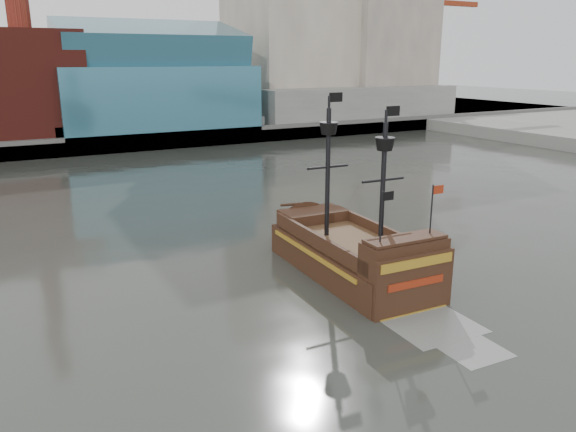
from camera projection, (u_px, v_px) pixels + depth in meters
ground at (360, 339)px, 27.30m from camera, size 400.00×400.00×0.00m
promenade_far at (71, 126)px, 104.77m from camera, size 220.00×60.00×2.00m
seawall at (102, 145)px, 79.76m from camera, size 220.00×1.00×2.60m
crane_a at (434, 31)px, 127.67m from camera, size 22.50×4.00×32.25m
crane_b at (434, 48)px, 141.51m from camera, size 19.10×4.00×26.25m
pirate_ship at (352, 259)px, 34.99m from camera, size 5.63×16.21×12.00m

